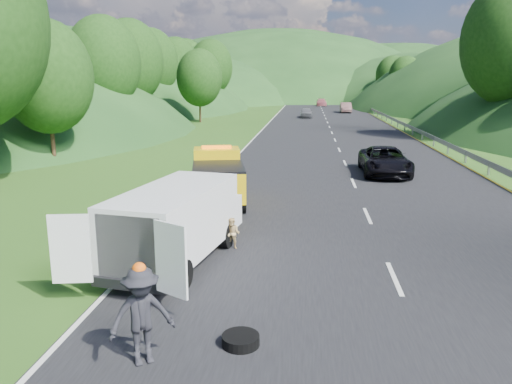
# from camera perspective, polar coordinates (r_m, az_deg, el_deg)

# --- Properties ---
(ground) EXTENTS (320.00, 320.00, 0.00)m
(ground) POSITION_cam_1_polar(r_m,az_deg,el_deg) (14.98, 2.81, -6.52)
(ground) COLOR #38661E
(ground) RESTS_ON ground
(road_surface) EXTENTS (14.00, 200.00, 0.02)m
(road_surface) POSITION_cam_1_polar(r_m,az_deg,el_deg) (54.40, 8.39, 7.35)
(road_surface) COLOR black
(road_surface) RESTS_ON ground
(guardrail) EXTENTS (0.06, 140.00, 1.52)m
(guardrail) POSITION_cam_1_polar(r_m,az_deg,el_deg) (67.49, 14.24, 8.10)
(guardrail) COLOR gray
(guardrail) RESTS_ON ground
(tree_line_left) EXTENTS (14.00, 140.00, 14.00)m
(tree_line_left) POSITION_cam_1_polar(r_m,az_deg,el_deg) (76.87, -9.04, 8.84)
(tree_line_left) COLOR #254F17
(tree_line_left) RESTS_ON ground
(tree_line_right) EXTENTS (14.00, 140.00, 14.00)m
(tree_line_right) POSITION_cam_1_polar(r_m,az_deg,el_deg) (77.55, 22.87, 8.05)
(tree_line_right) COLOR #254F17
(tree_line_right) RESTS_ON ground
(hills_backdrop) EXTENTS (201.00, 288.60, 44.00)m
(hills_backdrop) POSITION_cam_1_polar(r_m,az_deg,el_deg) (149.02, 8.32, 10.64)
(hills_backdrop) COLOR #2D5B23
(hills_backdrop) RESTS_ON ground
(tow_truck) EXTENTS (2.90, 5.46, 2.23)m
(tow_truck) POSITION_cam_1_polar(r_m,az_deg,el_deg) (20.37, -4.42, 1.80)
(tow_truck) COLOR black
(tow_truck) RESTS_ON ground
(white_van) EXTENTS (3.57, 6.34, 2.13)m
(white_van) POSITION_cam_1_polar(r_m,az_deg,el_deg) (13.70, -8.97, -3.23)
(white_van) COLOR black
(white_van) RESTS_ON ground
(woman) EXTENTS (0.71, 0.77, 1.70)m
(woman) POSITION_cam_1_polar(r_m,az_deg,el_deg) (16.34, -11.53, -5.12)
(woman) COLOR silver
(woman) RESTS_ON ground
(child) EXTENTS (0.53, 0.46, 0.93)m
(child) POSITION_cam_1_polar(r_m,az_deg,el_deg) (14.98, -2.67, -6.52)
(child) COLOR tan
(child) RESTS_ON ground
(worker) EXTENTS (1.33, 1.17, 1.79)m
(worker) POSITION_cam_1_polar(r_m,az_deg,el_deg) (9.58, -12.65, -18.55)
(worker) COLOR black
(worker) RESTS_ON ground
(suitcase) EXTENTS (0.41, 0.31, 0.60)m
(suitcase) POSITION_cam_1_polar(r_m,az_deg,el_deg) (16.61, -15.23, -3.94)
(suitcase) COLOR #51523E
(suitcase) RESTS_ON ground
(spare_tire) EXTENTS (0.72, 0.72, 0.20)m
(spare_tire) POSITION_cam_1_polar(r_m,az_deg,el_deg) (9.89, -1.76, -17.17)
(spare_tire) COLOR black
(spare_tire) RESTS_ON ground
(passing_suv) EXTENTS (2.41, 5.20, 1.44)m
(passing_suv) POSITION_cam_1_polar(r_m,az_deg,el_deg) (27.47, 14.42, 1.95)
(passing_suv) COLOR black
(passing_suv) RESTS_ON ground
(dist_car_a) EXTENTS (1.55, 3.85, 1.31)m
(dist_car_a) POSITION_cam_1_polar(r_m,az_deg,el_deg) (67.74, 5.76, 8.44)
(dist_car_a) COLOR #515257
(dist_car_a) RESTS_ON ground
(dist_car_b) EXTENTS (1.60, 4.60, 1.52)m
(dist_car_b) POSITION_cam_1_polar(r_m,az_deg,el_deg) (79.53, 10.21, 8.92)
(dist_car_b) COLOR brown
(dist_car_b) RESTS_ON ground
(dist_car_c) EXTENTS (1.92, 4.72, 1.37)m
(dist_car_c) POSITION_cam_1_polar(r_m,az_deg,el_deg) (99.22, 7.49, 9.71)
(dist_car_c) COLOR #AD5660
(dist_car_c) RESTS_ON ground
(dist_car_d) EXTENTS (1.55, 3.85, 1.31)m
(dist_car_d) POSITION_cam_1_polar(r_m,az_deg,el_deg) (124.55, 8.24, 10.27)
(dist_car_d) COLOR #85524C
(dist_car_d) RESTS_ON ground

